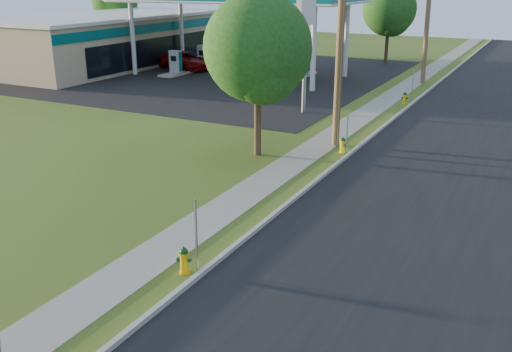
{
  "coord_description": "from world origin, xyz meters",
  "views": [
    {
      "loc": [
        7.72,
        -6.85,
        7.25
      ],
      "look_at": [
        0.0,
        8.0,
        1.4
      ],
      "focal_mm": 40.0,
      "sensor_mm": 36.0,
      "label": 1
    }
  ],
  "objects_px": {
    "fuel_pump_se": "(302,67)",
    "price_pylon": "(306,13)",
    "hydrant_near": "(184,260)",
    "hydrant_far": "(405,98)",
    "car_red": "(185,61)",
    "fuel_pump_ne": "(280,74)",
    "utility_pole_far": "(428,14)",
    "utility_pole_mid": "(341,34)",
    "fuel_pump_nw": "(176,66)",
    "tree_back": "(115,3)",
    "hydrant_mid": "(342,145)",
    "fuel_pump_sw": "(203,59)",
    "tree_lot": "(390,11)",
    "tree_verge": "(259,53)"
  },
  "relations": [
    {
      "from": "utility_pole_mid",
      "to": "fuel_pump_ne",
      "type": "bearing_deg",
      "value": 124.4
    },
    {
      "from": "fuel_pump_sw",
      "to": "fuel_pump_ne",
      "type": "bearing_deg",
      "value": -23.96
    },
    {
      "from": "fuel_pump_sw",
      "to": "hydrant_far",
      "type": "distance_m",
      "value": 19.67
    },
    {
      "from": "fuel_pump_nw",
      "to": "tree_back",
      "type": "xyz_separation_m",
      "value": [
        -15.65,
        11.65,
        3.92
      ]
    },
    {
      "from": "fuel_pump_ne",
      "to": "tree_verge",
      "type": "distance_m",
      "value": 17.67
    },
    {
      "from": "fuel_pump_ne",
      "to": "hydrant_far",
      "type": "height_order",
      "value": "fuel_pump_ne"
    },
    {
      "from": "utility_pole_mid",
      "to": "fuel_pump_sw",
      "type": "relative_size",
      "value": 3.06
    },
    {
      "from": "price_pylon",
      "to": "tree_back",
      "type": "bearing_deg",
      "value": 147.14
    },
    {
      "from": "fuel_pump_nw",
      "to": "tree_back",
      "type": "bearing_deg",
      "value": 143.33
    },
    {
      "from": "price_pylon",
      "to": "car_red",
      "type": "relative_size",
      "value": 1.3
    },
    {
      "from": "hydrant_mid",
      "to": "hydrant_far",
      "type": "bearing_deg",
      "value": 90.24
    },
    {
      "from": "fuel_pump_se",
      "to": "tree_verge",
      "type": "xyz_separation_m",
      "value": [
        6.53,
        -20.01,
        3.63
      ]
    },
    {
      "from": "utility_pole_far",
      "to": "hydrant_mid",
      "type": "bearing_deg",
      "value": -87.98
    },
    {
      "from": "tree_verge",
      "to": "car_red",
      "type": "relative_size",
      "value": 1.29
    },
    {
      "from": "tree_back",
      "to": "car_red",
      "type": "relative_size",
      "value": 1.37
    },
    {
      "from": "price_pylon",
      "to": "fuel_pump_ne",
      "type": "bearing_deg",
      "value": 123.69
    },
    {
      "from": "fuel_pump_ne",
      "to": "hydrant_mid",
      "type": "height_order",
      "value": "fuel_pump_ne"
    },
    {
      "from": "price_pylon",
      "to": "tree_lot",
      "type": "xyz_separation_m",
      "value": [
        -1.0,
        21.06,
        -0.94
      ]
    },
    {
      "from": "utility_pole_mid",
      "to": "hydrant_near",
      "type": "distance_m",
      "value": 13.86
    },
    {
      "from": "hydrant_far",
      "to": "hydrant_near",
      "type": "bearing_deg",
      "value": -89.98
    },
    {
      "from": "utility_pole_mid",
      "to": "fuel_pump_nw",
      "type": "height_order",
      "value": "utility_pole_mid"
    },
    {
      "from": "hydrant_near",
      "to": "hydrant_far",
      "type": "xyz_separation_m",
      "value": [
        -0.01,
        23.45,
        -0.0
      ]
    },
    {
      "from": "utility_pole_far",
      "to": "hydrant_near",
      "type": "relative_size",
      "value": 12.7
    },
    {
      "from": "fuel_pump_nw",
      "to": "hydrant_far",
      "type": "bearing_deg",
      "value": -8.03
    },
    {
      "from": "utility_pole_mid",
      "to": "fuel_pump_nw",
      "type": "xyz_separation_m",
      "value": [
        -17.9,
        13.0,
        -4.23
      ]
    },
    {
      "from": "utility_pole_mid",
      "to": "fuel_pump_sw",
      "type": "height_order",
      "value": "utility_pole_mid"
    },
    {
      "from": "tree_lot",
      "to": "car_red",
      "type": "height_order",
      "value": "tree_lot"
    },
    {
      "from": "fuel_pump_ne",
      "to": "fuel_pump_se",
      "type": "xyz_separation_m",
      "value": [
        0.0,
        4.0,
        0.0
      ]
    },
    {
      "from": "fuel_pump_nw",
      "to": "hydrant_mid",
      "type": "distance_m",
      "value": 23.24
    },
    {
      "from": "car_red",
      "to": "price_pylon",
      "type": "bearing_deg",
      "value": -104.22
    },
    {
      "from": "utility_pole_far",
      "to": "car_red",
      "type": "relative_size",
      "value": 1.81
    },
    {
      "from": "fuel_pump_sw",
      "to": "hydrant_mid",
      "type": "relative_size",
      "value": 4.46
    },
    {
      "from": "hydrant_mid",
      "to": "utility_pole_mid",
      "type": "bearing_deg",
      "value": 124.52
    },
    {
      "from": "tree_back",
      "to": "fuel_pump_sw",
      "type": "bearing_deg",
      "value": -26.06
    },
    {
      "from": "utility_pole_far",
      "to": "fuel_pump_sw",
      "type": "bearing_deg",
      "value": -176.8
    },
    {
      "from": "fuel_pump_sw",
      "to": "tree_back",
      "type": "height_order",
      "value": "tree_back"
    },
    {
      "from": "fuel_pump_se",
      "to": "price_pylon",
      "type": "xyz_separation_m",
      "value": [
        5.0,
        -11.5,
        4.71
      ]
    },
    {
      "from": "fuel_pump_ne",
      "to": "hydrant_far",
      "type": "distance_m",
      "value": 9.88
    },
    {
      "from": "price_pylon",
      "to": "hydrant_mid",
      "type": "distance_m",
      "value": 9.41
    },
    {
      "from": "fuel_pump_nw",
      "to": "tree_lot",
      "type": "bearing_deg",
      "value": 46.22
    },
    {
      "from": "fuel_pump_ne",
      "to": "hydrant_near",
      "type": "relative_size",
      "value": 4.28
    },
    {
      "from": "fuel_pump_se",
      "to": "car_red",
      "type": "distance_m",
      "value": 10.01
    },
    {
      "from": "tree_verge",
      "to": "hydrant_near",
      "type": "xyz_separation_m",
      "value": [
        3.0,
        -10.06,
        -3.99
      ]
    },
    {
      "from": "fuel_pump_ne",
      "to": "tree_back",
      "type": "height_order",
      "value": "tree_back"
    },
    {
      "from": "price_pylon",
      "to": "hydrant_far",
      "type": "xyz_separation_m",
      "value": [
        4.52,
        4.89,
        -5.07
      ]
    },
    {
      "from": "hydrant_mid",
      "to": "car_red",
      "type": "distance_m",
      "value": 25.64
    },
    {
      "from": "utility_pole_mid",
      "to": "tree_verge",
      "type": "height_order",
      "value": "utility_pole_mid"
    },
    {
      "from": "fuel_pump_nw",
      "to": "hydrant_mid",
      "type": "relative_size",
      "value": 4.46
    },
    {
      "from": "fuel_pump_nw",
      "to": "fuel_pump_ne",
      "type": "distance_m",
      "value": 9.0
    },
    {
      "from": "tree_verge",
      "to": "hydrant_near",
      "type": "height_order",
      "value": "tree_verge"
    }
  ]
}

